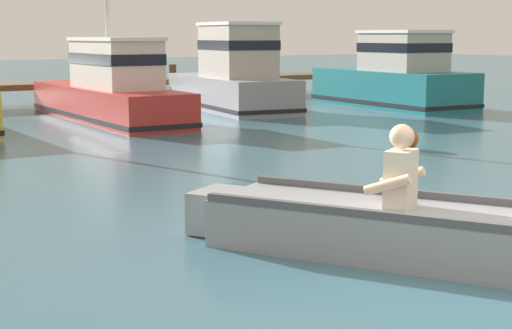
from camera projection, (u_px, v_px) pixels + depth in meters
ground_plane at (492, 293)px, 6.06m from camera, size 120.00×120.00×0.00m
wooden_dock at (183, 80)px, 24.35m from camera, size 15.66×1.64×1.13m
rowboat_with_person at (376, 226)px, 7.14m from camera, size 2.45×3.47×1.19m
moored_boat_red at (110, 90)px, 18.20m from camera, size 1.91×6.53×4.29m
moored_boat_grey at (233, 78)px, 20.81m from camera, size 2.63×5.39×2.30m
moored_boat_teal at (395, 79)px, 21.57m from camera, size 2.38×5.18×2.10m
mooring_buoy at (408, 139)px, 13.62m from camera, size 0.37×0.37×0.37m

